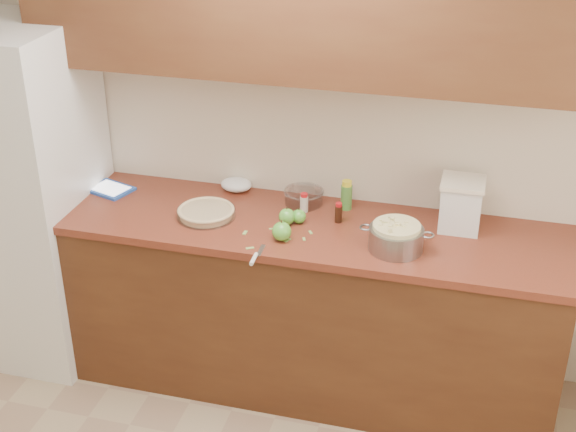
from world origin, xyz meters
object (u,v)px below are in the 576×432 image
(tablet, at_px, (110,189))
(colander, at_px, (396,237))
(pie, at_px, (206,212))
(flour_canister, at_px, (461,204))

(tablet, bearing_deg, colander, 9.57)
(colander, bearing_deg, tablet, 171.48)
(pie, xyz_separation_m, flour_canister, (1.20, 0.20, 0.10))
(colander, xyz_separation_m, flour_canister, (0.26, 0.28, 0.06))
(colander, relative_size, tablet, 1.29)
(pie, relative_size, flour_canister, 1.16)
(flour_canister, bearing_deg, tablet, -178.26)
(pie, distance_m, tablet, 0.60)
(pie, relative_size, tablet, 1.10)
(colander, height_order, tablet, colander)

